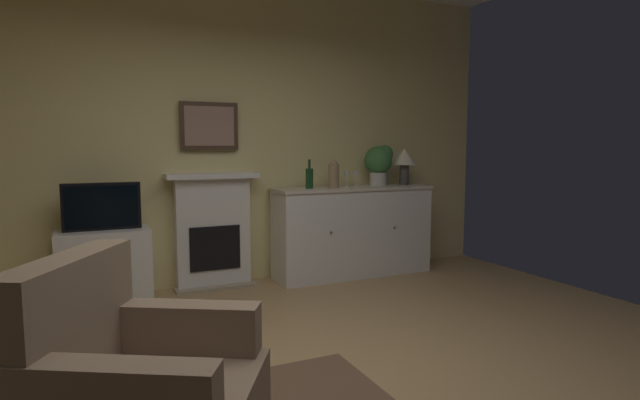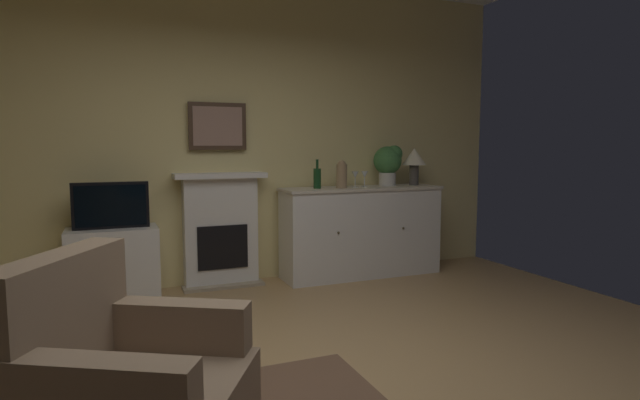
# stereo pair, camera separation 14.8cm
# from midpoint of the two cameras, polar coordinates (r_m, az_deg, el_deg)

# --- Properties ---
(wall_rear) EXTENTS (6.30, 0.06, 3.00)m
(wall_rear) POSITION_cam_midpoint_polar(r_m,az_deg,el_deg) (5.09, -10.62, 7.57)
(wall_rear) COLOR #EAD68C
(wall_rear) RESTS_ON ground_plane
(fireplace_unit) EXTENTS (0.87, 0.30, 1.10)m
(fireplace_unit) POSITION_cam_midpoint_polar(r_m,az_deg,el_deg) (5.02, -10.22, -3.28)
(fireplace_unit) COLOR white
(fireplace_unit) RESTS_ON ground_plane
(framed_picture) EXTENTS (0.55, 0.04, 0.45)m
(framed_picture) POSITION_cam_midpoint_polar(r_m,az_deg,el_deg) (5.00, -10.55, 8.11)
(framed_picture) COLOR #473323
(sideboard_cabinet) EXTENTS (1.70, 0.49, 0.93)m
(sideboard_cabinet) POSITION_cam_midpoint_polar(r_m,az_deg,el_deg) (5.36, 5.41, -3.50)
(sideboard_cabinet) COLOR white
(sideboard_cabinet) RESTS_ON ground_plane
(table_lamp) EXTENTS (0.26, 0.26, 0.40)m
(table_lamp) POSITION_cam_midpoint_polar(r_m,az_deg,el_deg) (5.61, 11.24, 4.48)
(table_lamp) COLOR #4C4742
(table_lamp) RESTS_ON sideboard_cabinet
(wine_bottle) EXTENTS (0.08, 0.08, 0.29)m
(wine_bottle) POSITION_cam_midpoint_polar(r_m,az_deg,el_deg) (5.07, 0.52, 2.50)
(wine_bottle) COLOR #193F1E
(wine_bottle) RESTS_ON sideboard_cabinet
(wine_glass_left) EXTENTS (0.07, 0.07, 0.16)m
(wine_glass_left) POSITION_cam_midpoint_polar(r_m,az_deg,el_deg) (5.24, 4.77, 2.75)
(wine_glass_left) COLOR silver
(wine_glass_left) RESTS_ON sideboard_cabinet
(wine_glass_center) EXTENTS (0.07, 0.07, 0.16)m
(wine_glass_center) POSITION_cam_midpoint_polar(r_m,az_deg,el_deg) (5.29, 5.81, 2.77)
(wine_glass_center) COLOR silver
(wine_glass_center) RESTS_ON sideboard_cabinet
(vase_decorative) EXTENTS (0.11, 0.11, 0.28)m
(vase_decorative) POSITION_cam_midpoint_polar(r_m,az_deg,el_deg) (5.13, 3.26, 2.89)
(vase_decorative) COLOR #9E7F5B
(vase_decorative) RESTS_ON sideboard_cabinet
(tv_cabinet) EXTENTS (0.75, 0.42, 0.65)m
(tv_cabinet) POSITION_cam_midpoint_polar(r_m,az_deg,el_deg) (4.79, -21.29, -6.77)
(tv_cabinet) COLOR white
(tv_cabinet) RESTS_ON ground_plane
(tv_set) EXTENTS (0.62, 0.07, 0.40)m
(tv_set) POSITION_cam_midpoint_polar(r_m,az_deg,el_deg) (4.69, -21.52, -0.57)
(tv_set) COLOR black
(tv_set) RESTS_ON tv_cabinet
(potted_plant_small) EXTENTS (0.30, 0.30, 0.43)m
(potted_plant_small) POSITION_cam_midpoint_polar(r_m,az_deg,el_deg) (5.50, 8.44, 4.26)
(potted_plant_small) COLOR beige
(potted_plant_small) RESTS_ON sideboard_cabinet
(armchair) EXTENTS (1.08, 1.06, 0.92)m
(armchair) POSITION_cam_midpoint_polar(r_m,az_deg,el_deg) (2.30, -19.21, -19.16)
(armchair) COLOR #8C7259
(armchair) RESTS_ON ground_plane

